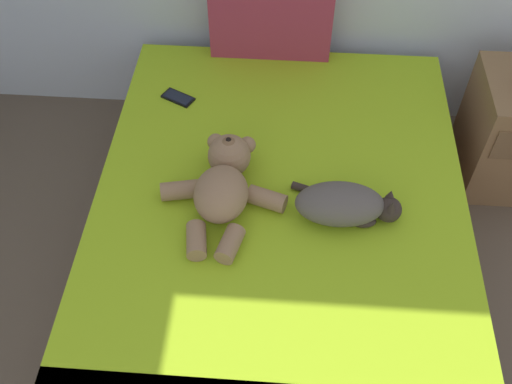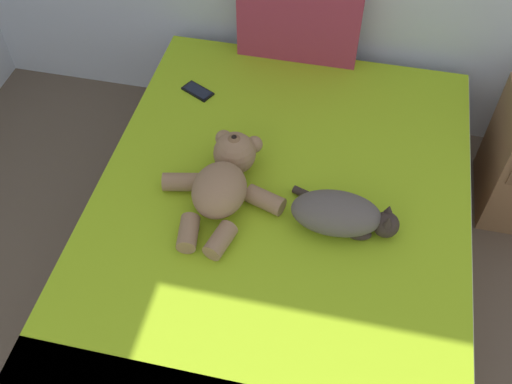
{
  "view_description": "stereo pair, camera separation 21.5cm",
  "coord_description": "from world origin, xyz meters",
  "px_view_note": "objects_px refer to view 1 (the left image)",
  "views": [
    {
      "loc": [
        1.85,
        1.96,
        2.3
      ],
      "look_at": [
        1.75,
        3.45,
        0.5
      ],
      "focal_mm": 41.42,
      "sensor_mm": 36.0,
      "label": 1
    },
    {
      "loc": [
        2.07,
        1.99,
        2.3
      ],
      "look_at": [
        1.75,
        3.45,
        0.5
      ],
      "focal_mm": 41.42,
      "sensor_mm": 36.0,
      "label": 2
    }
  ],
  "objects_px": {
    "bed": "(278,242)",
    "cat": "(345,205)",
    "patterned_cushion": "(271,18)",
    "cell_phone": "(178,98)",
    "teddy_bear": "(224,184)"
  },
  "relations": [
    {
      "from": "cell_phone",
      "to": "teddy_bear",
      "type": "bearing_deg",
      "value": -64.18
    },
    {
      "from": "cat",
      "to": "cell_phone",
      "type": "xyz_separation_m",
      "value": [
        -0.75,
        0.63,
        -0.07
      ]
    },
    {
      "from": "cat",
      "to": "teddy_bear",
      "type": "height_order",
      "value": "teddy_bear"
    },
    {
      "from": "teddy_bear",
      "to": "cell_phone",
      "type": "distance_m",
      "value": 0.64
    },
    {
      "from": "patterned_cushion",
      "to": "cell_phone",
      "type": "relative_size",
      "value": 3.54
    },
    {
      "from": "teddy_bear",
      "to": "cell_phone",
      "type": "xyz_separation_m",
      "value": [
        -0.28,
        0.57,
        -0.08
      ]
    },
    {
      "from": "patterned_cushion",
      "to": "teddy_bear",
      "type": "height_order",
      "value": "patterned_cushion"
    },
    {
      "from": "cat",
      "to": "teddy_bear",
      "type": "distance_m",
      "value": 0.47
    },
    {
      "from": "cat",
      "to": "patterned_cushion",
      "type": "bearing_deg",
      "value": 108.68
    },
    {
      "from": "cat",
      "to": "cell_phone",
      "type": "distance_m",
      "value": 0.98
    },
    {
      "from": "bed",
      "to": "cell_phone",
      "type": "bearing_deg",
      "value": 129.34
    },
    {
      "from": "bed",
      "to": "cat",
      "type": "bearing_deg",
      "value": -5.82
    },
    {
      "from": "cat",
      "to": "cell_phone",
      "type": "height_order",
      "value": "cat"
    },
    {
      "from": "bed",
      "to": "patterned_cushion",
      "type": "distance_m",
      "value": 1.08
    },
    {
      "from": "patterned_cushion",
      "to": "teddy_bear",
      "type": "relative_size",
      "value": 1.02
    }
  ]
}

